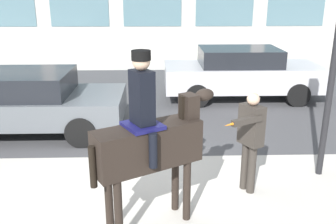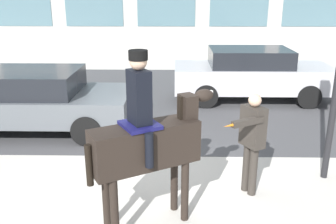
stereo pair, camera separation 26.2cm
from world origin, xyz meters
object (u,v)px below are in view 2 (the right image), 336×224
at_px(pedestrian_bystander, 252,137).
at_px(street_car_far_lane, 252,73).
at_px(mounted_horse_lead, 147,140).
at_px(street_car_near_lane, 36,99).

relative_size(pedestrian_bystander, street_car_far_lane, 0.36).
bearing_deg(pedestrian_bystander, mounted_horse_lead, -0.28).
distance_m(mounted_horse_lead, pedestrian_bystander, 1.83).
bearing_deg(street_car_far_lane, mounted_horse_lead, -112.41).
height_order(pedestrian_bystander, street_car_far_lane, pedestrian_bystander).
relative_size(mounted_horse_lead, street_car_far_lane, 0.54).
bearing_deg(mounted_horse_lead, street_car_near_lane, 97.96).
bearing_deg(street_car_near_lane, mounted_horse_lead, -52.42).
xyz_separation_m(street_car_near_lane, street_car_far_lane, (5.52, 2.67, 0.06)).
relative_size(street_car_near_lane, street_car_far_lane, 0.93).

